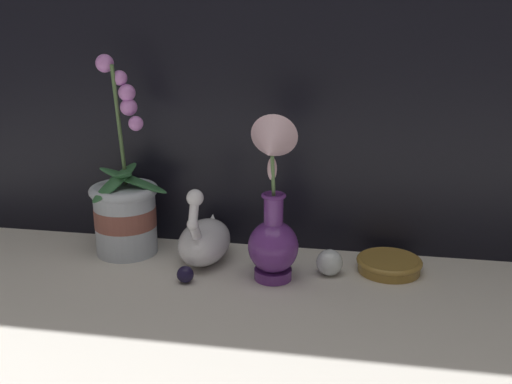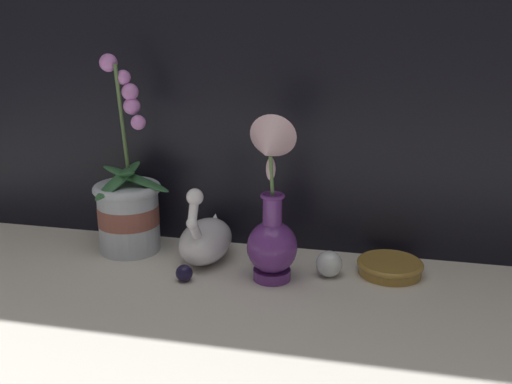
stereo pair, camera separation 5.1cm
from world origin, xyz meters
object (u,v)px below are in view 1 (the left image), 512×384
at_px(orchid_potted_plant, 125,208).
at_px(glass_sphere, 329,262).
at_px(swan_figurine, 205,239).
at_px(amber_dish, 389,264).
at_px(blue_vase, 273,216).

xyz_separation_m(orchid_potted_plant, glass_sphere, (0.44, -0.04, -0.07)).
relative_size(orchid_potted_plant, glass_sphere, 8.00).
xyz_separation_m(swan_figurine, amber_dish, (0.38, 0.01, -0.03)).
distance_m(orchid_potted_plant, glass_sphere, 0.45).
bearing_deg(swan_figurine, glass_sphere, -5.54).
distance_m(blue_vase, glass_sphere, 0.16).
bearing_deg(swan_figurine, amber_dish, 1.96).
height_order(swan_figurine, glass_sphere, swan_figurine).
distance_m(swan_figurine, glass_sphere, 0.26).
xyz_separation_m(orchid_potted_plant, blue_vase, (0.33, -0.09, 0.03)).
bearing_deg(glass_sphere, swan_figurine, 174.46).
bearing_deg(orchid_potted_plant, amber_dish, -0.20).
relative_size(blue_vase, amber_dish, 2.49).
bearing_deg(blue_vase, swan_figurine, 154.78).
height_order(swan_figurine, amber_dish, swan_figurine).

